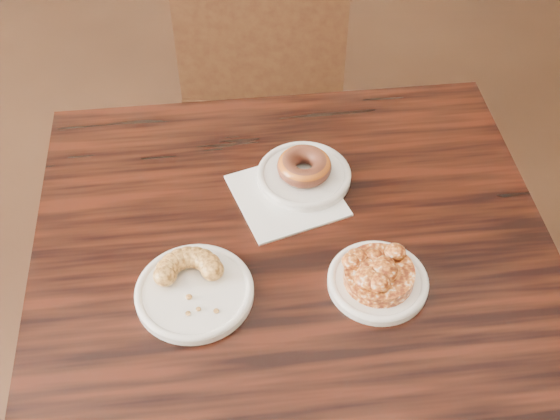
{
  "coord_description": "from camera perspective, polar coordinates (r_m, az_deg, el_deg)",
  "views": [
    {
      "loc": [
        -0.08,
        -0.56,
        1.61
      ],
      "look_at": [
        0.03,
        0.17,
        0.8
      ],
      "focal_mm": 45.0,
      "sensor_mm": 36.0,
      "label": 1
    }
  ],
  "objects": [
    {
      "name": "glazed_donut",
      "position": [
        1.19,
        1.98,
        3.57
      ],
      "size": [
        0.09,
        0.09,
        0.03
      ],
      "primitive_type": "torus",
      "color": "#963E15",
      "rests_on": "plate_donut"
    },
    {
      "name": "chair_far",
      "position": [
        1.99,
        -0.9,
        11.83
      ],
      "size": [
        0.54,
        0.54,
        0.9
      ],
      "primitive_type": null,
      "rotation": [
        0.0,
        0.0,
        2.91
      ],
      "color": "black",
      "rests_on": "floor"
    },
    {
      "name": "plate_donut",
      "position": [
        1.21,
        1.96,
        2.81
      ],
      "size": [
        0.16,
        0.16,
        0.01
      ],
      "primitive_type": "cylinder",
      "color": "silver",
      "rests_on": "napkin"
    },
    {
      "name": "apple_fritter",
      "position": [
        1.06,
        8.07,
        -5.05
      ],
      "size": [
        0.14,
        0.14,
        0.03
      ],
      "primitive_type": null,
      "color": "#441407",
      "rests_on": "plate_fritter"
    },
    {
      "name": "cafe_table",
      "position": [
        1.41,
        1.1,
        -13.72
      ],
      "size": [
        0.86,
        0.86,
        0.75
      ],
      "primitive_type": "cube",
      "rotation": [
        0.0,
        0.0,
        -0.04
      ],
      "color": "black",
      "rests_on": "floor"
    },
    {
      "name": "cruller_fragment",
      "position": [
        1.04,
        -7.07,
        -5.95
      ],
      "size": [
        0.12,
        0.12,
        0.03
      ],
      "primitive_type": null,
      "color": "#5D3612",
      "rests_on": "plate_cruller"
    },
    {
      "name": "napkin",
      "position": [
        1.19,
        0.57,
        1.2
      ],
      "size": [
        0.2,
        0.2,
        0.0
      ],
      "primitive_type": "cube",
      "rotation": [
        0.0,
        0.0,
        0.25
      ],
      "color": "white",
      "rests_on": "cafe_table"
    },
    {
      "name": "plate_fritter",
      "position": [
        1.08,
        7.94,
        -5.81
      ],
      "size": [
        0.15,
        0.15,
        0.01
      ],
      "primitive_type": "cylinder",
      "color": "white",
      "rests_on": "cafe_table"
    },
    {
      "name": "plate_cruller",
      "position": [
        1.06,
        -6.96,
        -6.66
      ],
      "size": [
        0.18,
        0.18,
        0.01
      ],
      "primitive_type": "cylinder",
      "color": "white",
      "rests_on": "cafe_table"
    }
  ]
}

